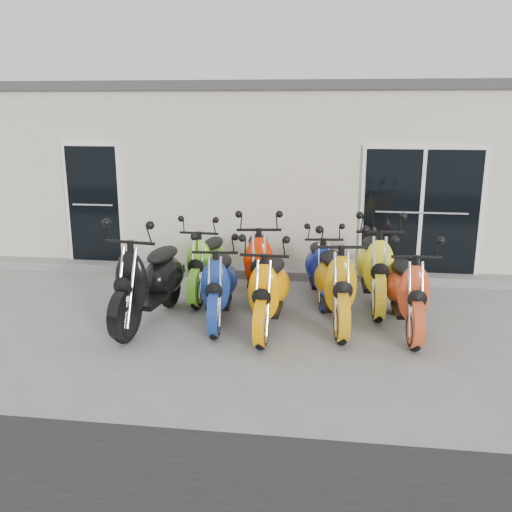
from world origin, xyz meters
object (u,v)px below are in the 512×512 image
Objects in this scene: scooter_front_red at (407,280)px; scooter_front_blue at (219,274)px; scooter_back_green at (207,254)px; scooter_back_red at (258,253)px; scooter_front_orange_a at (269,279)px; scooter_front_black at (149,269)px; scooter_back_blue at (321,259)px; scooter_back_yellow at (375,256)px; scooter_front_orange_b at (336,272)px.

scooter_front_blue is at bearing 176.33° from scooter_front_red.
scooter_back_green is 0.92× the size of scooter_back_red.
scooter_front_black is at bearing -178.89° from scooter_front_orange_a.
scooter_front_black is at bearing 179.40° from scooter_front_red.
scooter_front_black is 1.80m from scooter_back_red.
scooter_front_black is 3.48m from scooter_front_red.
scooter_back_green is at bearing 105.32° from scooter_front_blue.
scooter_back_blue is at bearing -0.45° from scooter_back_red.
scooter_front_blue is 1.77m from scooter_back_blue.
scooter_back_red is (-0.31, 1.20, 0.04)m from scooter_front_orange_a.
scooter_front_red is 0.94× the size of scooter_back_red.
scooter_front_red is at bearing 8.25° from scooter_front_orange_a.
scooter_front_red is 1.02× the size of scooter_back_green.
scooter_back_yellow is at bearing -9.10° from scooter_back_red.
scooter_back_yellow is (2.18, 0.98, 0.08)m from scooter_front_blue.
scooter_front_orange_a is 1.88m from scooter_back_yellow.
scooter_front_orange_a is at bearing -177.20° from scooter_front_red.
scooter_front_red is at bearing -5.37° from scooter_front_blue.
scooter_back_blue is at bearing 66.02° from scooter_front_orange_a.
scooter_front_black is 1.02× the size of scooter_back_yellow.
scooter_front_blue is (0.94, 0.19, -0.10)m from scooter_front_black.
scooter_front_red reaches higher than scooter_front_blue.
scooter_front_orange_b is 0.98× the size of scooter_back_yellow.
scooter_front_red is (1.82, 0.21, -0.00)m from scooter_front_orange_a.
scooter_front_orange_a reaches higher than scooter_back_green.
scooter_front_orange_b is 1.05m from scooter_back_yellow.
scooter_front_orange_b is at bearing 21.78° from scooter_front_orange_a.
scooter_back_green is (-2.00, 0.97, -0.06)m from scooter_front_orange_b.
scooter_front_orange_b is (0.87, 0.32, 0.04)m from scooter_front_orange_a.
scooter_front_blue is at bearing -66.83° from scooter_back_green.
scooter_back_green is 1.05× the size of scooter_back_blue.
scooter_back_green is 1.78m from scooter_back_blue.
scooter_front_blue is at bearing -121.19° from scooter_back_red.
scooter_back_red reaches higher than scooter_front_blue.
scooter_back_red is at bearing 48.85° from scooter_front_black.
scooter_front_red is 2.34m from scooter_back_red.
scooter_back_red is at bearing 106.04° from scooter_front_orange_a.
scooter_back_green reaches higher than scooter_back_blue.
scooter_back_green is at bearing 75.08° from scooter_front_black.
scooter_back_green is at bearing 146.63° from scooter_front_orange_b.
scooter_front_orange_a is at bearing -46.22° from scooter_back_green.
scooter_back_blue is (0.64, 1.34, -0.06)m from scooter_front_orange_a.
scooter_front_red is 1.08× the size of scooter_back_blue.
scooter_front_orange_a reaches higher than scooter_front_blue.
scooter_front_orange_b is 1.06× the size of scooter_front_red.
scooter_front_orange_b is at bearing -84.44° from scooter_back_blue.
scooter_back_blue is at bearing 4.02° from scooter_back_green.
scooter_back_green is 0.83m from scooter_back_red.
scooter_back_blue is 0.83m from scooter_back_yellow.
scooter_front_black reaches higher than scooter_back_green.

